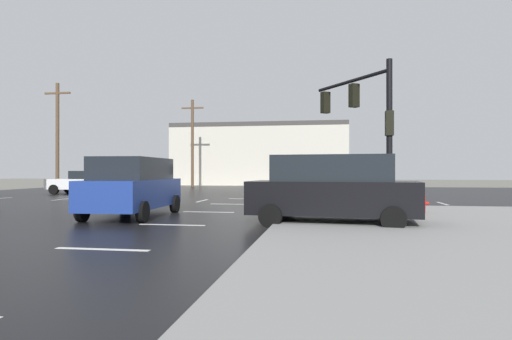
# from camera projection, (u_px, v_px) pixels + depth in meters

# --- Properties ---
(ground_plane) EXTENTS (120.00, 120.00, 0.00)m
(ground_plane) POSITION_uv_depth(u_px,v_px,m) (239.00, 202.00, 22.53)
(ground_plane) COLOR slate
(road_asphalt) EXTENTS (44.00, 44.00, 0.02)m
(road_asphalt) POSITION_uv_depth(u_px,v_px,m) (239.00, 201.00, 22.53)
(road_asphalt) COLOR black
(road_asphalt) RESTS_ON ground_plane
(snow_strip_curbside) EXTENTS (4.00, 1.60, 0.06)m
(snow_strip_curbside) POSITION_uv_depth(u_px,v_px,m) (340.00, 206.00, 17.79)
(snow_strip_curbside) COLOR white
(snow_strip_curbside) RESTS_ON sidewalk_corner
(lane_markings) EXTENTS (36.15, 36.15, 0.01)m
(lane_markings) POSITION_uv_depth(u_px,v_px,m) (258.00, 203.00, 20.98)
(lane_markings) COLOR silver
(lane_markings) RESTS_ON road_asphalt
(traffic_signal_mast) EXTENTS (2.77, 3.92, 5.56)m
(traffic_signal_mast) POSITION_uv_depth(u_px,v_px,m) (366.00, 113.00, 17.02)
(traffic_signal_mast) COLOR black
(traffic_signal_mast) RESTS_ON sidewalk_corner
(fire_hydrant) EXTENTS (0.48, 0.26, 0.79)m
(fire_hydrant) POSITION_uv_depth(u_px,v_px,m) (422.00, 201.00, 15.10)
(fire_hydrant) COLOR red
(fire_hydrant) RESTS_ON sidewalk_corner
(strip_building_background) EXTENTS (19.83, 8.00, 6.99)m
(strip_building_background) POSITION_uv_depth(u_px,v_px,m) (261.00, 155.00, 51.06)
(strip_building_background) COLOR beige
(strip_building_background) RESTS_ON ground_plane
(suv_blue) EXTENTS (2.34, 4.91, 2.03)m
(suv_blue) POSITION_uv_depth(u_px,v_px,m) (133.00, 186.00, 14.96)
(suv_blue) COLOR navy
(suv_blue) RESTS_ON road_asphalt
(sedan_green) EXTENTS (2.35, 4.66, 1.58)m
(sedan_green) POSITION_uv_depth(u_px,v_px,m) (344.00, 186.00, 21.44)
(sedan_green) COLOR #195933
(sedan_green) RESTS_ON road_asphalt
(suv_silver) EXTENTS (2.55, 4.98, 2.03)m
(suv_silver) POSITION_uv_depth(u_px,v_px,m) (293.00, 178.00, 32.38)
(suv_silver) COLOR #B7BABF
(suv_silver) RESTS_ON road_asphalt
(suv_black) EXTENTS (4.97, 2.53, 2.03)m
(suv_black) POSITION_uv_depth(u_px,v_px,m) (333.00, 188.00, 12.57)
(suv_black) COLOR black
(suv_black) RESTS_ON road_asphalt
(sedan_white) EXTENTS (4.60, 2.18, 1.58)m
(sedan_white) POSITION_uv_depth(u_px,v_px,m) (85.00, 182.00, 29.69)
(sedan_white) COLOR white
(sedan_white) RESTS_ON road_asphalt
(utility_pole_far) EXTENTS (2.20, 0.28, 8.62)m
(utility_pole_far) POSITION_uv_depth(u_px,v_px,m) (57.00, 134.00, 34.65)
(utility_pole_far) COLOR brown
(utility_pole_far) RESTS_ON ground_plane
(utility_pole_distant) EXTENTS (2.20, 0.28, 8.57)m
(utility_pole_distant) POSITION_uv_depth(u_px,v_px,m) (192.00, 141.00, 42.51)
(utility_pole_distant) COLOR brown
(utility_pole_distant) RESTS_ON ground_plane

